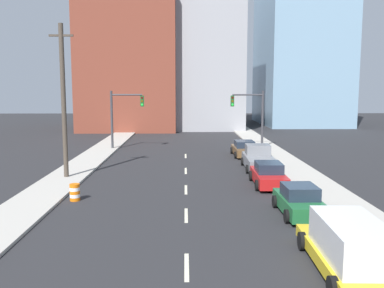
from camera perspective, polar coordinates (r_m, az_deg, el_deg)
The scene contains 19 objects.
sidewalk_left at distance 51.90m, azimuth -10.11°, elevation 0.56°, with size 2.84×90.58×0.16m.
sidewalk_right at distance 51.91m, azimuth 8.36°, elevation 0.59°, with size 2.84×90.58×0.16m.
lane_stripe_at_9m at distance 15.63m, azimuth -0.72°, elevation -16.04°, with size 0.16×2.40×0.01m, color beige.
lane_stripe_at_15m at distance 21.38m, azimuth -0.78°, elevation -9.48°, with size 0.16×2.40×0.01m, color beige.
lane_stripe_at_20m at distance 26.55m, azimuth -0.81°, elevation -6.10°, with size 0.16×2.40×0.01m, color beige.
lane_stripe_at_26m at distance 32.44m, azimuth -0.84°, elevation -3.59°, with size 0.16×2.40×0.01m, color beige.
lane_stripe_at_33m at distance 39.46m, azimuth -0.86°, elevation -1.60°, with size 0.16×2.40×0.01m, color beige.
building_brick_left at distance 67.18m, azimuth -8.16°, elevation 10.47°, with size 14.00×16.00×19.63m.
building_office_center at distance 70.75m, azimuth 1.26°, elevation 10.95°, with size 12.00×20.00×21.01m.
building_glass_right at distance 77.61m, azimuth 14.23°, elevation 13.51°, with size 13.00×20.00×29.37m.
traffic_signal_left at distance 43.93m, azimuth -9.46°, elevation 4.20°, with size 3.39×0.35×5.95m.
traffic_signal_right at distance 44.01m, azimuth 8.20°, elevation 4.23°, with size 3.39×0.35×5.95m.
utility_pole_left_mid at distance 30.26m, azimuth -16.75°, elevation 5.52°, with size 1.60×0.32×10.49m.
traffic_barrel at distance 24.80m, azimuth -15.36°, elevation -6.23°, with size 0.56×0.56×0.95m.
box_truck_yellow at distance 15.69m, azimuth 20.41°, elevation -12.90°, with size 2.61×6.36×1.87m.
sedan_green at distance 21.95m, azimuth 14.14°, elevation -7.43°, with size 2.09×4.22×1.50m.
sedan_red at distance 27.93m, azimuth 10.18°, elevation -4.09°, with size 2.16×4.61×1.51m.
pickup_truck_gray at distance 33.54m, azimuth 8.90°, elevation -2.03°, with size 2.48×5.41×1.82m.
sedan_brown at distance 39.72m, azimuth 6.99°, elevation -0.67°, with size 2.23×4.65×1.41m.
Camera 1 is at (-0.05, -5.57, 6.24)m, focal length 40.00 mm.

